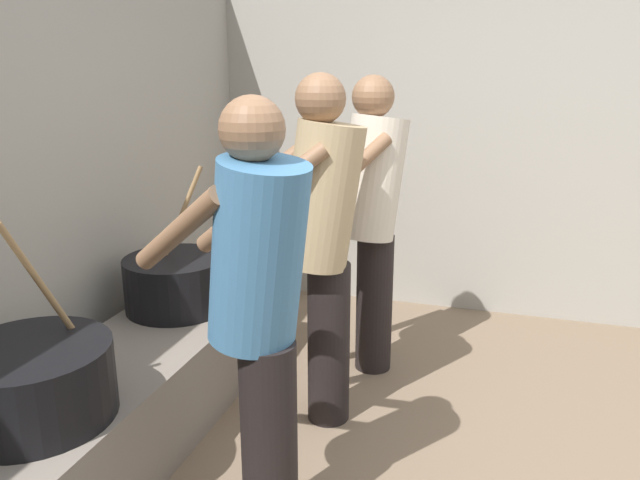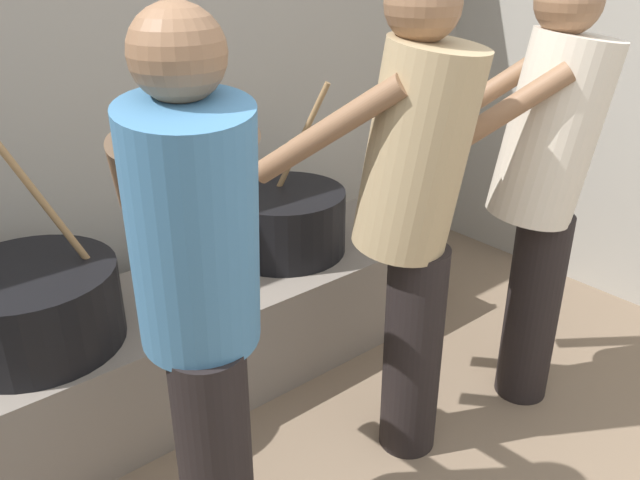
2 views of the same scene
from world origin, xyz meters
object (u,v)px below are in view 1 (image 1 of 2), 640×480
at_px(cooking_pot_secondary, 33,382).
at_px(cook_in_blue_shirt, 259,302).
at_px(cook_in_cream_shirt, 371,210).
at_px(cook_in_tan_shirt, 322,233).
at_px(cooking_pot_main, 176,283).

height_order(cooking_pot_secondary, cook_in_blue_shirt, cook_in_blue_shirt).
bearing_deg(cook_in_cream_shirt, cooking_pot_secondary, 149.92).
relative_size(cook_in_blue_shirt, cook_in_cream_shirt, 0.98).
bearing_deg(cook_in_tan_shirt, cook_in_cream_shirt, -10.29).
bearing_deg(cook_in_cream_shirt, cook_in_tan_shirt, 169.71).
height_order(cooking_pot_main, cook_in_cream_shirt, cook_in_cream_shirt).
distance_m(cook_in_blue_shirt, cook_in_cream_shirt, 1.33).
bearing_deg(cooking_pot_main, cooking_pot_secondary, -177.76).
distance_m(cooking_pot_main, cook_in_cream_shirt, 1.08).
bearing_deg(cook_in_blue_shirt, cooking_pot_secondary, 103.68).
bearing_deg(cooking_pot_secondary, cooking_pot_main, 2.24).
distance_m(cook_in_blue_shirt, cook_in_tan_shirt, 0.77).
bearing_deg(cook_in_tan_shirt, cook_in_blue_shirt, -178.91).
relative_size(cooking_pot_main, cook_in_blue_shirt, 0.46).
bearing_deg(cook_in_blue_shirt, cook_in_tan_shirt, 1.09).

